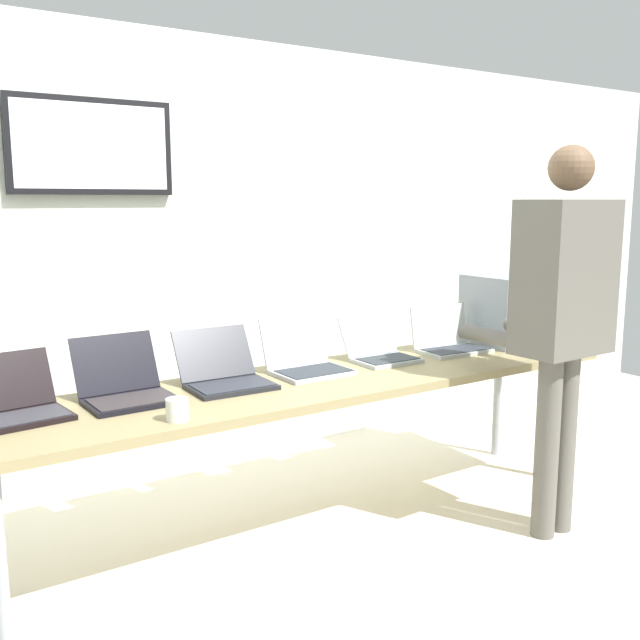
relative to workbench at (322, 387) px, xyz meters
name	(u,v)px	position (x,y,z in m)	size (l,w,h in m)	color
ground	(322,532)	(0.00, 0.00, -0.71)	(8.00, 8.00, 0.04)	beige
back_wall	(212,254)	(-0.02, 1.13, 0.54)	(8.00, 0.11, 2.45)	silver
workbench	(322,387)	(0.00, 0.00, 0.00)	(3.10, 0.70, 0.74)	#8C7D53
equipment_box	(506,309)	(1.31, 0.09, 0.24)	(0.38, 0.38, 0.39)	gray
laptop_station_0	(15,404)	(-1.31, 0.11, 0.10)	(0.37, 0.36, 0.23)	black
laptop_station_1	(125,387)	(-0.88, 0.12, 0.11)	(0.35, 0.37, 0.25)	black
laptop_station_2	(225,374)	(-0.44, 0.11, 0.10)	(0.37, 0.38, 0.23)	black
laptop_station_3	(305,360)	(-0.01, 0.13, 0.11)	(0.35, 0.34, 0.26)	#ADADB7
laptop_station_4	(379,351)	(0.44, 0.13, 0.10)	(0.32, 0.33, 0.21)	#ACB4B6
laptop_station_5	(449,341)	(0.89, 0.10, 0.10)	(0.39, 0.30, 0.24)	#B0B7B3
person	(562,304)	(0.88, -0.62, 0.39)	(0.45, 0.59, 1.79)	#5C5952
coffee_mug	(177,410)	(-0.81, -0.25, 0.09)	(0.08, 0.08, 0.08)	white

